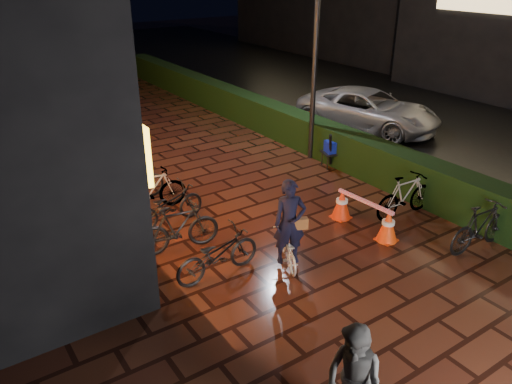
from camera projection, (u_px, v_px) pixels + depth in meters
ground at (341, 257)px, 9.54m from camera, size 80.00×80.00×0.00m
asphalt_road at (430, 119)px, 17.87m from camera, size 11.00×60.00×0.01m
hedge at (252, 110)px, 17.01m from camera, size 0.70×20.00×1.00m
bystander_person at (353, 383)px, 5.70m from camera, size 0.62×0.77×1.54m
van at (368, 110)px, 16.52m from camera, size 3.52×5.12×1.30m
lamp_post_hedge at (315, 57)px, 13.15m from camera, size 0.49×0.14×5.16m
lamp_post_sf at (75, 66)px, 13.32m from camera, size 0.45×0.14×4.69m
cyclist at (289, 235)px, 9.04m from camera, size 0.87×1.27×1.72m
traffic_barrier at (364, 214)px, 10.42m from camera, size 0.51×1.67×0.67m
cart_assembly at (333, 148)px, 13.48m from camera, size 0.71×0.60×1.06m
parked_bikes_storefront at (154, 199)px, 10.79m from camera, size 1.99×6.33×0.98m
parked_bikes_hedge at (440, 210)px, 10.25m from camera, size 1.75×2.33×0.98m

